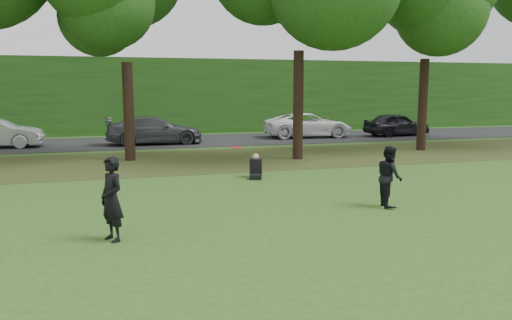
{
  "coord_description": "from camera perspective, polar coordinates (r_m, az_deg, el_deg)",
  "views": [
    {
      "loc": [
        -3.76,
        -7.79,
        3.08
      ],
      "look_at": [
        -0.33,
        3.93,
        1.3
      ],
      "focal_mm": 35.0,
      "sensor_mm": 36.0,
      "label": 1
    }
  ],
  "objects": [
    {
      "name": "seated_person",
      "position": [
        17.13,
        -0.03,
        -1.01
      ],
      "size": [
        0.61,
        0.82,
        0.83
      ],
      "rotation": [
        0.0,
        0.0,
        -0.31
      ],
      "color": "black",
      "rests_on": "ground"
    },
    {
      "name": "ground",
      "position": [
        9.19,
        9.08,
        -11.4
      ],
      "size": [
        120.0,
        120.0,
        0.0
      ],
      "primitive_type": "plane",
      "color": "#2F4F18",
      "rests_on": "ground"
    },
    {
      "name": "parked_cars",
      "position": [
        28.56,
        -8.06,
        3.54
      ],
      "size": [
        37.28,
        3.58,
        1.5
      ],
      "color": "black",
      "rests_on": "street"
    },
    {
      "name": "player_right",
      "position": [
        13.38,
        15.01,
        -1.82
      ],
      "size": [
        0.75,
        0.88,
        1.59
      ],
      "primitive_type": "imported",
      "rotation": [
        0.0,
        0.0,
        1.36
      ],
      "color": "black",
      "rests_on": "ground"
    },
    {
      "name": "player_left",
      "position": [
        10.45,
        -16.16,
        -4.31
      ],
      "size": [
        0.66,
        0.75,
        1.72
      ],
      "primitive_type": "imported",
      "rotation": [
        0.0,
        0.0,
        -1.06
      ],
      "color": "black",
      "rests_on": "ground"
    },
    {
      "name": "leaf_litter",
      "position": [
        21.35,
        -5.99,
        -0.03
      ],
      "size": [
        60.0,
        7.0,
        0.01
      ],
      "primitive_type": "cube",
      "color": "#3F3416",
      "rests_on": "ground"
    },
    {
      "name": "frisbee",
      "position": [
        10.95,
        -2.3,
        1.44
      ],
      "size": [
        0.34,
        0.35,
        0.11
      ],
      "color": "#FD1563",
      "rests_on": "ground"
    },
    {
      "name": "street",
      "position": [
        29.2,
        -8.82,
        2.16
      ],
      "size": [
        70.0,
        7.0,
        0.02
      ],
      "primitive_type": "cube",
      "color": "black",
      "rests_on": "ground"
    },
    {
      "name": "far_hedge",
      "position": [
        35.0,
        -10.22,
        7.21
      ],
      "size": [
        70.0,
        3.0,
        5.0
      ],
      "primitive_type": "cube",
      "color": "#194814",
      "rests_on": "ground"
    }
  ]
}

